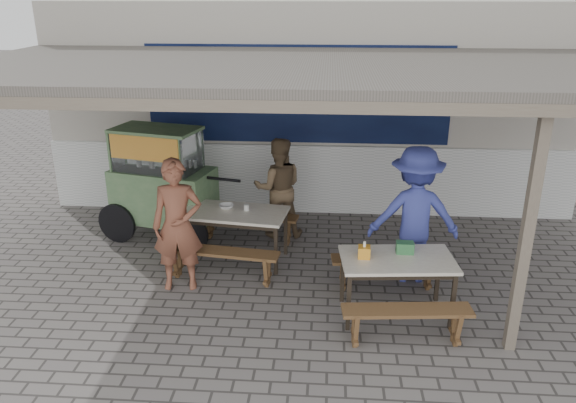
% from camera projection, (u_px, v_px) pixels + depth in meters
% --- Properties ---
extents(ground, '(60.00, 60.00, 0.00)m').
position_uv_depth(ground, '(299.00, 297.00, 7.14)').
color(ground, '#605B57').
rests_on(ground, ground).
extents(back_wall, '(9.00, 1.28, 3.50)m').
position_uv_depth(back_wall, '(311.00, 108.00, 9.87)').
color(back_wall, '#B3ABA0').
rests_on(back_wall, ground).
extents(warung_roof, '(9.00, 4.21, 2.81)m').
position_uv_depth(warung_roof, '(305.00, 71.00, 7.02)').
color(warung_roof, '#544E48').
rests_on(warung_roof, ground).
extents(table_left, '(1.54, 0.94, 0.75)m').
position_uv_depth(table_left, '(235.00, 216.00, 7.90)').
color(table_left, beige).
rests_on(table_left, ground).
extents(bench_left_street, '(1.57, 0.48, 0.45)m').
position_uv_depth(bench_left_street, '(221.00, 258.00, 7.42)').
color(bench_left_street, brown).
rests_on(bench_left_street, ground).
extents(bench_left_wall, '(1.57, 0.48, 0.45)m').
position_uv_depth(bench_left_wall, '(248.00, 221.00, 8.62)').
color(bench_left_wall, brown).
rests_on(bench_left_wall, ground).
extents(table_right, '(1.37, 0.87, 0.75)m').
position_uv_depth(table_right, '(397.00, 264.00, 6.53)').
color(table_right, beige).
rests_on(table_right, ground).
extents(bench_right_street, '(1.43, 0.41, 0.45)m').
position_uv_depth(bench_right_street, '(406.00, 318.00, 6.07)').
color(bench_right_street, brown).
rests_on(bench_right_street, ground).
extents(bench_right_wall, '(1.43, 0.41, 0.45)m').
position_uv_depth(bench_right_wall, '(386.00, 266.00, 7.23)').
color(bench_right_wall, brown).
rests_on(bench_right_wall, ground).
extents(vendor_cart, '(2.25, 1.22, 1.75)m').
position_uv_depth(vendor_cart, '(161.00, 180.00, 8.56)').
color(vendor_cart, '#6A885B').
rests_on(vendor_cart, ground).
extents(patron_street_side, '(0.69, 0.50, 1.74)m').
position_uv_depth(patron_street_side, '(178.00, 225.00, 7.10)').
color(patron_street_side, brown).
rests_on(patron_street_side, ground).
extents(patron_wall_side, '(0.84, 0.70, 1.58)m').
position_uv_depth(patron_wall_side, '(278.00, 188.00, 8.69)').
color(patron_wall_side, brown).
rests_on(patron_wall_side, ground).
extents(patron_right_table, '(1.19, 0.70, 1.84)m').
position_uv_depth(patron_right_table, '(415.00, 215.00, 7.30)').
color(patron_right_table, '#39429C').
rests_on(patron_right_table, ground).
extents(tissue_box, '(0.14, 0.14, 0.14)m').
position_uv_depth(tissue_box, '(364.00, 252.00, 6.50)').
color(tissue_box, orange).
rests_on(tissue_box, table_right).
extents(donation_box, '(0.20, 0.14, 0.14)m').
position_uv_depth(donation_box, '(405.00, 248.00, 6.61)').
color(donation_box, '#2F6A3B').
rests_on(donation_box, table_right).
extents(condiment_jar, '(0.08, 0.08, 0.08)m').
position_uv_depth(condiment_jar, '(246.00, 207.00, 7.90)').
color(condiment_jar, silver).
rests_on(condiment_jar, table_left).
extents(condiment_bowl, '(0.25, 0.25, 0.05)m').
position_uv_depth(condiment_bowl, '(226.00, 206.00, 7.99)').
color(condiment_bowl, silver).
rests_on(condiment_bowl, table_left).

